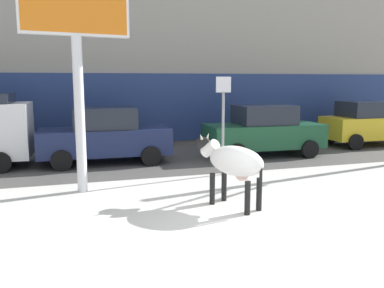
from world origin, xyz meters
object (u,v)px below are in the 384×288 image
object	(u,v)px
billboard	(75,10)
car_darkgreen_sedan	(264,131)
pedestrian_near_billboard	(117,125)
street_sign	(223,117)
car_yellow_hatchback	(365,124)
car_navy_sedan	(105,136)
cow_holstein	(234,161)

from	to	relation	value
billboard	car_darkgreen_sedan	bearing A→B (deg)	25.35
pedestrian_near_billboard	street_sign	distance (m)	6.55
pedestrian_near_billboard	car_darkgreen_sedan	bearing A→B (deg)	-37.20
car_darkgreen_sedan	pedestrian_near_billboard	world-z (taller)	car_darkgreen_sedan
car_yellow_hatchback	street_sign	bearing A→B (deg)	-157.14
car_darkgreen_sedan	pedestrian_near_billboard	xyz separation A→B (m)	(-4.85, 3.68, -0.03)
car_yellow_hatchback	pedestrian_near_billboard	xyz separation A→B (m)	(-9.98, 2.84, -0.05)
pedestrian_near_billboard	billboard	bearing A→B (deg)	-103.52
car_navy_sedan	street_sign	xyz separation A→B (m)	(3.10, -2.71, 0.76)
car_yellow_hatchback	billboard	bearing A→B (deg)	-161.41
cow_holstein	billboard	distance (m)	5.04
billboard	car_navy_sedan	size ratio (longest dim) A/B	1.31
billboard	cow_holstein	bearing A→B (deg)	-35.46
car_navy_sedan	pedestrian_near_billboard	world-z (taller)	car_navy_sedan
cow_holstein	street_sign	world-z (taller)	street_sign
car_navy_sedan	pedestrian_near_billboard	xyz separation A→B (m)	(0.77, 3.36, -0.03)
billboard	pedestrian_near_billboard	distance (m)	7.74
billboard	pedestrian_near_billboard	world-z (taller)	billboard
car_yellow_hatchback	pedestrian_near_billboard	world-z (taller)	car_yellow_hatchback
cow_holstein	billboard	xyz separation A→B (m)	(-3.10, 2.20, 3.31)
cow_holstein	street_sign	bearing A→B (deg)	73.36
cow_holstein	street_sign	xyz separation A→B (m)	(0.86, 2.88, 0.67)
car_navy_sedan	car_darkgreen_sedan	distance (m)	5.63
cow_holstein	street_sign	distance (m)	3.08
car_navy_sedan	car_yellow_hatchback	world-z (taller)	car_yellow_hatchback
car_navy_sedan	street_sign	world-z (taller)	street_sign
cow_holstein	pedestrian_near_billboard	bearing A→B (deg)	99.34
cow_holstein	car_darkgreen_sedan	world-z (taller)	car_darkgreen_sedan
cow_holstein	car_yellow_hatchback	xyz separation A→B (m)	(8.51, 6.11, -0.07)
car_yellow_hatchback	pedestrian_near_billboard	bearing A→B (deg)	164.10
billboard	street_sign	size ratio (longest dim) A/B	1.97
car_yellow_hatchback	pedestrian_near_billboard	distance (m)	10.38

